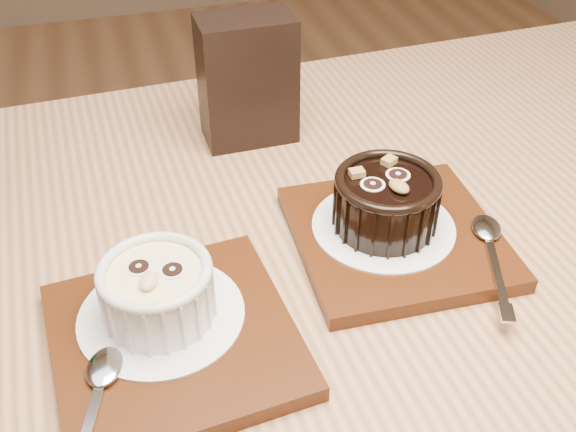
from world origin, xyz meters
name	(u,v)px	position (x,y,z in m)	size (l,w,h in m)	color
table	(304,348)	(0.18, -0.10, 0.66)	(1.24, 0.86, 0.75)	#92623F
tray_left	(174,340)	(0.06, -0.15, 0.76)	(0.18, 0.18, 0.01)	#47200B
doily_left	(161,315)	(0.06, -0.13, 0.77)	(0.13, 0.13, 0.00)	white
ramekin_white	(157,289)	(0.06, -0.13, 0.79)	(0.09, 0.09, 0.05)	white
spoon_left	(93,408)	(0.00, -0.20, 0.77)	(0.03, 0.13, 0.01)	silver
tray_right	(396,237)	(0.28, -0.08, 0.76)	(0.18, 0.18, 0.01)	#47200B
doily_right	(383,226)	(0.27, -0.07, 0.77)	(0.13, 0.13, 0.00)	white
ramekin_dark	(386,199)	(0.27, -0.07, 0.80)	(0.09, 0.09, 0.06)	black
spoon_right	(493,253)	(0.34, -0.14, 0.77)	(0.03, 0.13, 0.01)	silver
condiment_stand	(247,80)	(0.19, 0.14, 0.82)	(0.10, 0.06, 0.14)	black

